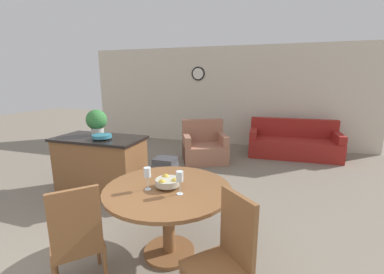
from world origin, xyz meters
name	(u,v)px	position (x,y,z in m)	size (l,w,h in m)	color
wall_back	(222,96)	(0.00, 6.13, 1.35)	(8.00, 0.09, 2.70)	beige
dining_table	(168,203)	(0.42, 1.16, 0.58)	(1.29, 1.29, 0.76)	brown
dining_chair_near_left	(77,236)	(-0.13, 0.46, 0.53)	(0.59, 0.59, 1.00)	brown
dining_chair_near_right	(225,255)	(1.11, 0.61, 0.53)	(0.59, 0.59, 1.00)	brown
fruit_bowl	(168,182)	(0.42, 1.15, 0.82)	(0.25, 0.25, 0.12)	#B7B29E
wine_glass_left	(147,173)	(0.24, 1.05, 0.93)	(0.07, 0.07, 0.23)	silver
wine_glass_right	(180,177)	(0.58, 1.05, 0.93)	(0.07, 0.07, 0.23)	silver
kitchen_island	(101,165)	(-1.24, 2.27, 0.46)	(1.41, 0.73, 0.92)	brown
teal_bowl	(102,136)	(-1.10, 2.17, 0.97)	(0.29, 0.29, 0.07)	teal
potted_plant	(97,121)	(-1.36, 2.40, 1.16)	(0.33, 0.33, 0.42)	beige
trash_bin	(166,179)	(-0.12, 2.32, 0.33)	(0.32, 0.29, 0.67)	#47474C
couch	(293,144)	(1.90, 5.41, 0.29)	(2.08, 1.00, 0.86)	maroon
armchair	(204,148)	(-0.06, 4.39, 0.30)	(1.21, 1.17, 0.91)	#A87056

